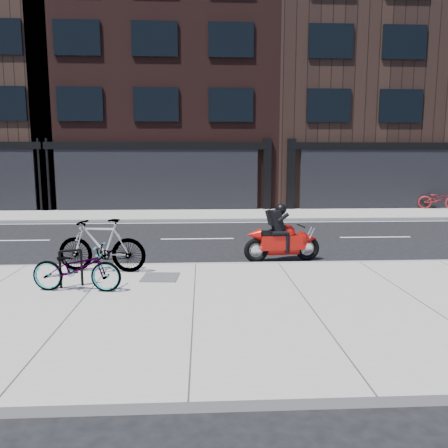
{
  "coord_description": "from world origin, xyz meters",
  "views": [
    {
      "loc": [
        0.16,
        -12.21,
        2.63
      ],
      "look_at": [
        0.74,
        -0.71,
        0.9
      ],
      "focal_mm": 35.0,
      "sensor_mm": 36.0,
      "label": 1
    }
  ],
  "objects": [
    {
      "name": "sidewalk_far",
      "position": [
        0.0,
        7.75,
        0.07
      ],
      "size": [
        60.0,
        3.5,
        0.13
      ],
      "primitive_type": "cube",
      "color": "gray",
      "rests_on": "ground"
    },
    {
      "name": "motorcycle",
      "position": [
        2.3,
        -1.26,
        0.61
      ],
      "size": [
        2.02,
        0.58,
        1.51
      ],
      "rotation": [
        0.0,
        0.0,
        0.12
      ],
      "color": "black",
      "rests_on": "ground"
    },
    {
      "name": "bicycle_front",
      "position": [
        -2.22,
        -4.04,
        0.58
      ],
      "size": [
        1.77,
        0.79,
        0.9
      ],
      "primitive_type": "imported",
      "rotation": [
        0.0,
        0.0,
        1.46
      ],
      "color": "gray",
      "rests_on": "sidewalk_near"
    },
    {
      "name": "bicycle_far",
      "position": [
        12.02,
        9.0,
        0.63
      ],
      "size": [
        2.0,
        1.28,
        0.99
      ],
      "primitive_type": "imported",
      "rotation": [
        0.0,
        0.0,
        1.21
      ],
      "color": "maroon",
      "rests_on": "sidewalk_far"
    },
    {
      "name": "sidewalk_near",
      "position": [
        0.0,
        -5.0,
        0.07
      ],
      "size": [
        60.0,
        6.0,
        0.13
      ],
      "primitive_type": "cube",
      "color": "gray",
      "rests_on": "ground"
    },
    {
      "name": "utility_grate",
      "position": [
        -0.74,
        -3.17,
        0.14
      ],
      "size": [
        0.81,
        0.81,
        0.02
      ],
      "primitive_type": "cube",
      "rotation": [
        0.0,
        0.0,
        -0.08
      ],
      "color": "#424244",
      "rests_on": "sidewalk_near"
    },
    {
      "name": "building_mideast",
      "position": [
        10.0,
        14.5,
        6.25
      ],
      "size": [
        12.0,
        10.0,
        12.5
      ],
      "primitive_type": "cube",
      "color": "black",
      "rests_on": "ground"
    },
    {
      "name": "bicycle_rear",
      "position": [
        -2.07,
        -2.6,
        0.73
      ],
      "size": [
        2.05,
        0.84,
        1.2
      ],
      "primitive_type": "imported",
      "rotation": [
        0.0,
        0.0,
        4.57
      ],
      "color": "gray",
      "rests_on": "sidewalk_near"
    },
    {
      "name": "ground",
      "position": [
        0.0,
        0.0,
        0.0
      ],
      "size": [
        120.0,
        120.0,
        0.0
      ],
      "primitive_type": "plane",
      "color": "black",
      "rests_on": "ground"
    },
    {
      "name": "bike_rack",
      "position": [
        -2.41,
        -3.76,
        0.57
      ],
      "size": [
        0.42,
        0.2,
        0.75
      ],
      "rotation": [
        0.0,
        0.0,
        0.38
      ],
      "color": "black",
      "rests_on": "sidewalk_near"
    },
    {
      "name": "building_center",
      "position": [
        -2.0,
        14.5,
        7.25
      ],
      "size": [
        12.0,
        10.0,
        14.5
      ],
      "primitive_type": "cube",
      "color": "black",
      "rests_on": "ground"
    }
  ]
}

